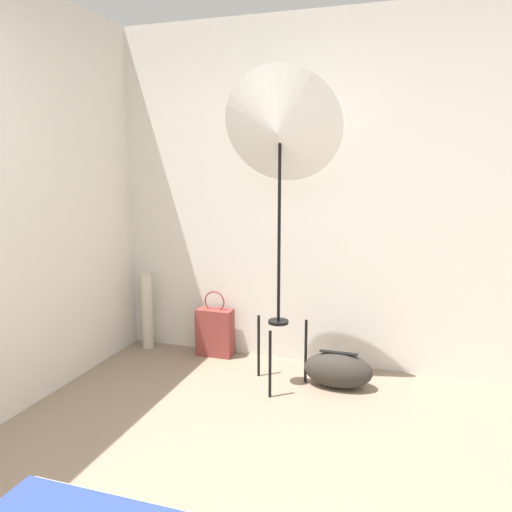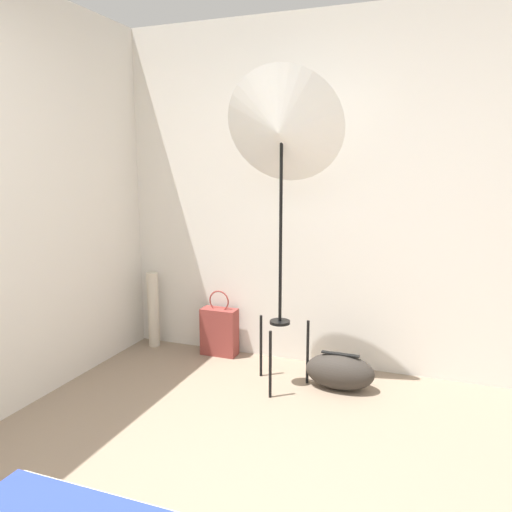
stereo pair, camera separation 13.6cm
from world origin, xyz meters
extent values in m
cube|color=silver|center=(0.00, 2.47, 1.30)|extent=(8.00, 0.05, 2.60)
cylinder|color=black|center=(-0.35, 1.75, 0.23)|extent=(0.02, 0.02, 0.46)
cylinder|color=black|center=(-0.52, 2.05, 0.23)|extent=(0.02, 0.02, 0.46)
cylinder|color=black|center=(-0.17, 2.05, 0.23)|extent=(0.02, 0.02, 0.46)
cylinder|color=black|center=(-0.35, 1.95, 0.46)|extent=(0.14, 0.14, 0.02)
cylinder|color=black|center=(-0.35, 1.95, 1.10)|extent=(0.02, 0.02, 1.29)
cone|color=white|center=(-0.35, 1.95, 1.75)|extent=(0.79, 0.46, 0.78)
cube|color=brown|center=(-0.98, 2.33, 0.19)|extent=(0.29, 0.13, 0.38)
torus|color=brown|center=(-0.98, 2.33, 0.45)|extent=(0.17, 0.01, 0.17)
ellipsoid|color=#332D28|center=(0.06, 2.04, 0.12)|extent=(0.48, 0.25, 0.25)
cube|color=black|center=(0.06, 2.04, 0.25)|extent=(0.26, 0.04, 0.01)
cylinder|color=beige|center=(-1.59, 2.32, 0.32)|extent=(0.09, 0.09, 0.64)
camera|label=1|loc=(0.52, -1.23, 1.52)|focal=35.00mm
camera|label=2|loc=(0.65, -1.18, 1.52)|focal=35.00mm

